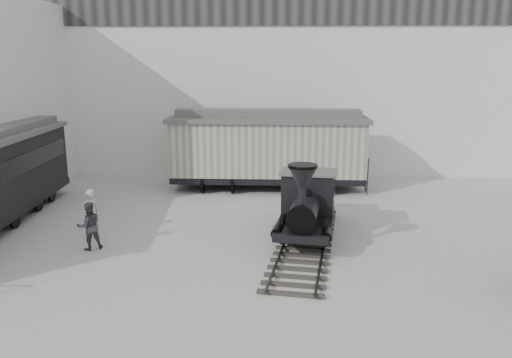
{
  "coord_description": "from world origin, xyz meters",
  "views": [
    {
      "loc": [
        -0.39,
        -13.15,
        5.98
      ],
      "look_at": [
        -0.78,
        4.33,
        2.0
      ],
      "focal_mm": 35.0,
      "sensor_mm": 36.0,
      "label": 1
    }
  ],
  "objects_px": {
    "locomotive": "(307,208)",
    "visitor_b": "(89,226)",
    "boxcar": "(268,148)",
    "visitor_a": "(91,213)"
  },
  "relations": [
    {
      "from": "visitor_b",
      "to": "locomotive",
      "type": "bearing_deg",
      "value": 157.96
    },
    {
      "from": "visitor_a",
      "to": "boxcar",
      "type": "bearing_deg",
      "value": -174.88
    },
    {
      "from": "visitor_a",
      "to": "visitor_b",
      "type": "xyz_separation_m",
      "value": [
        0.37,
        -1.25,
        -0.06
      ]
    },
    {
      "from": "locomotive",
      "to": "visitor_a",
      "type": "relative_size",
      "value": 4.93
    },
    {
      "from": "boxcar",
      "to": "visitor_a",
      "type": "distance_m",
      "value": 9.71
    },
    {
      "from": "locomotive",
      "to": "visitor_b",
      "type": "distance_m",
      "value": 7.41
    },
    {
      "from": "boxcar",
      "to": "visitor_a",
      "type": "bearing_deg",
      "value": -129.38
    },
    {
      "from": "visitor_a",
      "to": "visitor_b",
      "type": "bearing_deg",
      "value": 62.1
    },
    {
      "from": "boxcar",
      "to": "visitor_b",
      "type": "height_order",
      "value": "boxcar"
    },
    {
      "from": "locomotive",
      "to": "boxcar",
      "type": "xyz_separation_m",
      "value": [
        -1.39,
        7.31,
        0.96
      ]
    }
  ]
}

